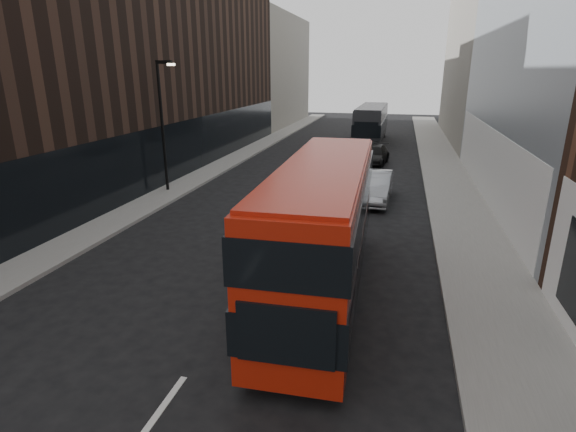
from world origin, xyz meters
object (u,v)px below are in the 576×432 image
Objects in this scene: car_a at (301,216)px; car_b at (374,187)px; car_c at (373,155)px; street_lamp at (163,118)px; red_bus at (323,224)px; grey_bus at (371,123)px.

car_b is (2.76, 5.46, 0.15)m from car_a.
car_a is 15.34m from car_c.
car_a is 0.78× the size of car_c.
car_b is (11.48, 0.96, -3.39)m from street_lamp.
red_bus is at bearing -76.39° from car_a.
grey_bus is at bearing 89.54° from red_bus.
car_c is at bearing 77.58° from car_a.
street_lamp reaches higher than car_a.
grey_bus is 2.23× the size of car_b.
street_lamp is 1.46× the size of car_b.
red_bus is 2.75× the size of car_a.
red_bus is at bearing -43.63° from street_lamp.
car_b is (1.61, -20.71, -1.05)m from grey_bus.
grey_bus is at bearing 100.67° from car_c.
car_c is at bearing 87.67° from red_bus.
car_b is 0.98× the size of car_c.
car_c is (-0.70, 9.75, -0.08)m from car_b.
red_bus reaches higher than grey_bus.
street_lamp is 1.86× the size of car_a.
grey_bus is at bearing 96.75° from car_b.
grey_bus is 2.20× the size of car_c.
red_bus is 2.13× the size of car_c.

